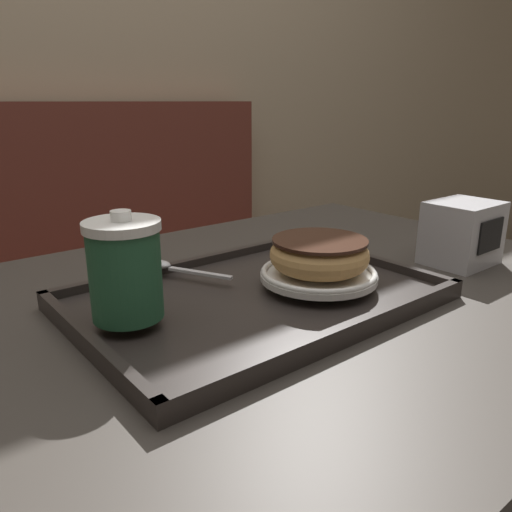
% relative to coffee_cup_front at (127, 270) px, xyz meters
% --- Properties ---
extents(wall_behind, '(8.00, 0.05, 2.40)m').
position_rel_coffee_cup_front_xyz_m(wall_behind, '(0.19, 1.10, 0.37)').
color(wall_behind, tan).
rests_on(wall_behind, ground_plane).
extents(booth_bench, '(1.48, 0.44, 1.00)m').
position_rel_coffee_cup_front_xyz_m(booth_bench, '(0.20, 0.87, -0.51)').
color(booth_bench, brown).
rests_on(booth_bench, ground_plane).
extents(cafe_table, '(1.09, 0.75, 0.75)m').
position_rel_coffee_cup_front_xyz_m(cafe_table, '(0.19, 0.00, -0.24)').
color(cafe_table, '#38332D').
rests_on(cafe_table, ground_plane).
extents(serving_tray, '(0.45, 0.31, 0.02)m').
position_rel_coffee_cup_front_xyz_m(serving_tray, '(0.17, -0.01, -0.07)').
color(serving_tray, '#282321').
rests_on(serving_tray, cafe_table).
extents(coffee_cup_front, '(0.08, 0.08, 0.12)m').
position_rel_coffee_cup_front_xyz_m(coffee_cup_front, '(0.00, 0.00, 0.00)').
color(coffee_cup_front, '#235638').
rests_on(coffee_cup_front, serving_tray).
extents(plate_with_chocolate_donut, '(0.15, 0.15, 0.01)m').
position_rel_coffee_cup_front_xyz_m(plate_with_chocolate_donut, '(0.25, -0.04, -0.05)').
color(plate_with_chocolate_donut, white).
rests_on(plate_with_chocolate_donut, serving_tray).
extents(donut_chocolate_glazed, '(0.13, 0.13, 0.04)m').
position_rel_coffee_cup_front_xyz_m(donut_chocolate_glazed, '(0.25, -0.04, -0.02)').
color(donut_chocolate_glazed, tan).
rests_on(donut_chocolate_glazed, plate_with_chocolate_donut).
extents(spoon, '(0.07, 0.12, 0.01)m').
position_rel_coffee_cup_front_xyz_m(spoon, '(0.11, 0.12, -0.05)').
color(spoon, silver).
rests_on(spoon, serving_tray).
extents(napkin_dispenser, '(0.11, 0.09, 0.10)m').
position_rel_coffee_cup_front_xyz_m(napkin_dispenser, '(0.53, -0.08, -0.03)').
color(napkin_dispenser, '#B7B7BC').
rests_on(napkin_dispenser, cafe_table).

